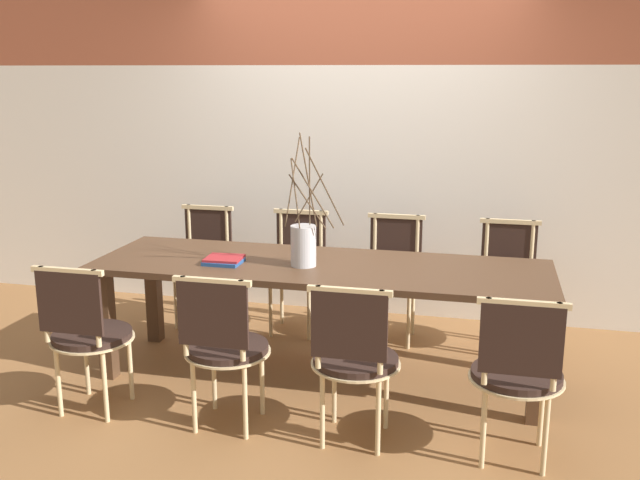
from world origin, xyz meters
TOP-DOWN VIEW (x-y plane):
  - ground_plane at (0.00, 0.00)m, footprint 16.00×16.00m
  - wall_rear at (0.00, 1.32)m, footprint 12.00×0.06m
  - dining_table at (0.00, 0.00)m, footprint 2.79×0.86m
  - chair_near_leftend at (-1.14, -0.77)m, footprint 0.46×0.46m
  - chair_near_left at (-0.34, -0.77)m, footprint 0.46×0.46m
  - chair_near_center at (0.36, -0.77)m, footprint 0.46×0.46m
  - chair_near_right at (1.16, -0.77)m, footprint 0.46×0.46m
  - chair_far_leftend at (-1.10, 0.77)m, footprint 0.46×0.46m
  - chair_far_left at (-0.36, 0.77)m, footprint 0.46×0.46m
  - chair_far_center at (0.35, 0.77)m, footprint 0.46×0.46m
  - chair_far_right at (1.14, 0.77)m, footprint 0.46×0.46m
  - vase_centerpiece at (-0.09, -0.06)m, footprint 0.34×0.34m
  - book_stack at (-0.58, -0.12)m, footprint 0.23×0.21m

SIDE VIEW (x-z plane):
  - ground_plane at x=0.00m, z-range 0.00..0.00m
  - chair_near_leftend at x=-1.14m, z-range 0.04..0.93m
  - chair_near_left at x=-0.34m, z-range 0.04..0.93m
  - chair_near_center at x=0.36m, z-range 0.04..0.93m
  - chair_near_right at x=1.16m, z-range 0.04..0.93m
  - chair_far_leftend at x=-1.10m, z-range 0.04..0.93m
  - chair_far_left at x=-0.36m, z-range 0.04..0.93m
  - chair_far_center at x=0.35m, z-range 0.04..0.93m
  - chair_far_right at x=1.14m, z-range 0.04..0.93m
  - dining_table at x=0.00m, z-range 0.28..1.01m
  - book_stack at x=-0.58m, z-range 0.74..0.77m
  - vase_centerpiece at x=-0.09m, z-range 0.47..1.28m
  - wall_rear at x=0.00m, z-range 0.00..3.20m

